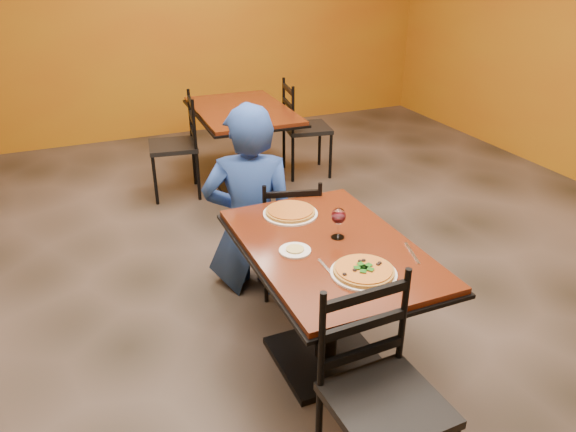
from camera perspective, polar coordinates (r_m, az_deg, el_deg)
name	(u,v)px	position (r m, az deg, el deg)	size (l,w,h in m)	color
floor	(290,311)	(3.57, 0.26, -9.89)	(7.00, 8.00, 0.01)	black
wall_back	(150,6)	(6.77, -14.24, 20.44)	(7.00, 0.01, 3.00)	#A57112
table_main	(329,277)	(2.88, 4.26, -6.35)	(0.83, 1.23, 0.75)	#5D1D0E
table_second	(243,128)	(5.26, -4.75, 9.11)	(0.91, 1.31, 0.75)	#5D1D0E
chair_main_near	(387,406)	(2.33, 10.25, -18.89)	(0.43, 0.43, 0.95)	black
chair_main_far	(289,232)	(3.60, 0.06, -1.72)	(0.38, 0.38, 0.83)	black
chair_second_left	(173,146)	(5.13, -11.92, 7.12)	(0.42, 0.42, 0.94)	black
chair_second_right	(307,128)	(5.53, 2.00, 9.12)	(0.43, 0.43, 0.95)	black
diner	(250,197)	(3.59, -4.03, 1.96)	(0.63, 0.41, 1.27)	#1A4191
plate_main	(364,273)	(2.56, 7.89, -5.93)	(0.31, 0.31, 0.01)	white
pizza_main	(364,270)	(2.55, 7.91, -5.62)	(0.28, 0.28, 0.02)	#95310A
plate_far	(290,214)	(3.08, 0.25, 0.25)	(0.31, 0.31, 0.01)	white
pizza_far	(290,211)	(3.08, 0.25, 0.52)	(0.28, 0.28, 0.02)	#B38A22
side_plate	(295,251)	(2.71, 0.73, -3.63)	(0.16, 0.16, 0.01)	white
dip	(295,249)	(2.71, 0.73, -3.47)	(0.09, 0.09, 0.01)	tan
wine_glass	(338,222)	(2.81, 5.27, -0.63)	(0.08, 0.08, 0.18)	white
fork	(327,269)	(2.58, 4.12, -5.52)	(0.01, 0.19, 0.00)	silver
knife	(412,253)	(2.77, 12.83, -3.77)	(0.01, 0.21, 0.00)	silver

